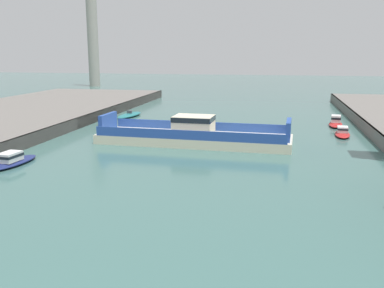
{
  "coord_description": "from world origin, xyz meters",
  "views": [
    {
      "loc": [
        8.22,
        -12.52,
        11.0
      ],
      "look_at": [
        0.0,
        28.38,
        2.0
      ],
      "focal_mm": 40.06,
      "sensor_mm": 36.0,
      "label": 1
    }
  ],
  "objects_px": {
    "moored_boat_mid_right": "(129,115)",
    "moored_boat_upstream_b": "(107,121)",
    "moored_boat_far_left": "(336,122)",
    "moored_boat_near_right": "(342,133)",
    "smokestack_distant_a": "(92,33)",
    "chain_ferry": "(194,135)",
    "moored_boat_near_left": "(12,160)"
  },
  "relations": [
    {
      "from": "moored_boat_mid_right",
      "to": "moored_boat_upstream_b",
      "type": "relative_size",
      "value": 1.49
    },
    {
      "from": "moored_boat_far_left",
      "to": "moored_boat_upstream_b",
      "type": "distance_m",
      "value": 35.01
    },
    {
      "from": "moored_boat_near_right",
      "to": "smokestack_distant_a",
      "type": "xyz_separation_m",
      "value": [
        -67.48,
        72.59,
        16.53
      ]
    },
    {
      "from": "chain_ferry",
      "to": "moored_boat_near_right",
      "type": "height_order",
      "value": "chain_ferry"
    },
    {
      "from": "chain_ferry",
      "to": "smokestack_distant_a",
      "type": "bearing_deg",
      "value": 121.04
    },
    {
      "from": "moored_boat_near_left",
      "to": "moored_boat_far_left",
      "type": "xyz_separation_m",
      "value": [
        34.29,
        30.37,
        0.08
      ]
    },
    {
      "from": "moored_boat_near_left",
      "to": "moored_boat_far_left",
      "type": "distance_m",
      "value": 45.8
    },
    {
      "from": "chain_ferry",
      "to": "moored_boat_near_left",
      "type": "height_order",
      "value": "chain_ferry"
    },
    {
      "from": "moored_boat_near_left",
      "to": "chain_ferry",
      "type": "bearing_deg",
      "value": 41.12
    },
    {
      "from": "moored_boat_near_right",
      "to": "moored_boat_far_left",
      "type": "bearing_deg",
      "value": 89.33
    },
    {
      "from": "moored_boat_near_left",
      "to": "moored_boat_upstream_b",
      "type": "bearing_deg",
      "value": 90.67
    },
    {
      "from": "moored_boat_near_right",
      "to": "moored_boat_far_left",
      "type": "distance_m",
      "value": 8.06
    },
    {
      "from": "moored_boat_near_right",
      "to": "moored_boat_upstream_b",
      "type": "xyz_separation_m",
      "value": [
        -34.48,
        2.61,
        0.08
      ]
    },
    {
      "from": "moored_boat_upstream_b",
      "to": "moored_boat_far_left",
      "type": "bearing_deg",
      "value": 8.96
    },
    {
      "from": "moored_boat_far_left",
      "to": "chain_ferry",
      "type": "bearing_deg",
      "value": -138.13
    },
    {
      "from": "moored_boat_upstream_b",
      "to": "moored_boat_near_right",
      "type": "bearing_deg",
      "value": -4.33
    },
    {
      "from": "moored_boat_near_right",
      "to": "moored_boat_upstream_b",
      "type": "bearing_deg",
      "value": 175.67
    },
    {
      "from": "moored_boat_upstream_b",
      "to": "smokestack_distant_a",
      "type": "bearing_deg",
      "value": 115.24
    },
    {
      "from": "moored_boat_far_left",
      "to": "smokestack_distant_a",
      "type": "distance_m",
      "value": 94.86
    },
    {
      "from": "moored_boat_near_left",
      "to": "moored_boat_upstream_b",
      "type": "xyz_separation_m",
      "value": [
        -0.29,
        24.92,
        0.02
      ]
    },
    {
      "from": "chain_ferry",
      "to": "moored_boat_upstream_b",
      "type": "relative_size",
      "value": 4.44
    },
    {
      "from": "moored_boat_near_right",
      "to": "smokestack_distant_a",
      "type": "height_order",
      "value": "smokestack_distant_a"
    },
    {
      "from": "moored_boat_near_left",
      "to": "smokestack_distant_a",
      "type": "height_order",
      "value": "smokestack_distant_a"
    },
    {
      "from": "chain_ferry",
      "to": "moored_boat_upstream_b",
      "type": "height_order",
      "value": "chain_ferry"
    },
    {
      "from": "moored_boat_near_left",
      "to": "moored_boat_far_left",
      "type": "bearing_deg",
      "value": 41.53
    },
    {
      "from": "smokestack_distant_a",
      "to": "moored_boat_upstream_b",
      "type": "bearing_deg",
      "value": -64.76
    },
    {
      "from": "moored_boat_mid_right",
      "to": "moored_boat_upstream_b",
      "type": "height_order",
      "value": "moored_boat_upstream_b"
    },
    {
      "from": "moored_boat_mid_right",
      "to": "moored_boat_upstream_b",
      "type": "xyz_separation_m",
      "value": [
        -0.72,
        -8.27,
        0.23
      ]
    },
    {
      "from": "moored_boat_upstream_b",
      "to": "smokestack_distant_a",
      "type": "height_order",
      "value": "smokestack_distant_a"
    },
    {
      "from": "moored_boat_near_left",
      "to": "moored_boat_far_left",
      "type": "height_order",
      "value": "moored_boat_far_left"
    },
    {
      "from": "chain_ferry",
      "to": "smokestack_distant_a",
      "type": "relative_size",
      "value": 0.75
    },
    {
      "from": "moored_boat_near_left",
      "to": "smokestack_distant_a",
      "type": "xyz_separation_m",
      "value": [
        -33.28,
        94.9,
        16.47
      ]
    }
  ]
}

